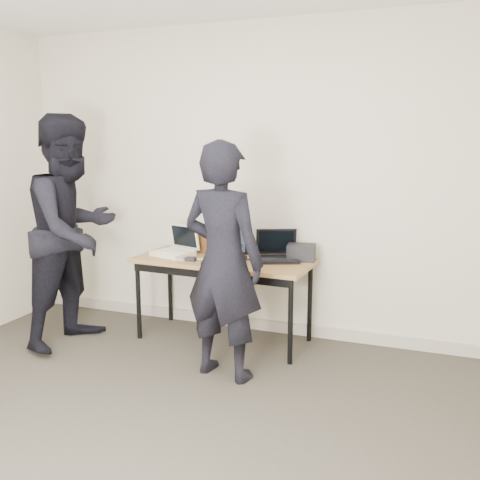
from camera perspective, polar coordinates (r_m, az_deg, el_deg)
The scene contains 13 objects.
room at distance 2.69m, azimuth -14.18°, elevation 2.58°, with size 4.60×4.60×2.80m.
desk at distance 4.53m, azimuth -1.85°, elevation -2.76°, with size 1.53×0.72×0.72m.
laptop_beige at distance 4.70m, azimuth -6.86°, elevation -0.96°, with size 0.39×0.39×0.26m.
laptop_center at distance 4.45m, azimuth -1.55°, elevation -1.43°, with size 0.43×0.42×0.27m.
laptop_right at distance 4.49m, azimuth 3.98°, elevation -1.39°, with size 0.44×0.43×0.25m.
leather_satchel at distance 4.77m, azimuth -2.82°, elevation 0.19°, with size 0.38×0.24×0.25m.
tissue at distance 4.73m, azimuth -2.48°, elevation 2.04°, with size 0.13×0.10×0.08m, color white.
equipment_box at distance 4.49m, azimuth 6.54°, elevation -1.32°, with size 0.23×0.19×0.13m, color black.
power_brick at distance 4.45m, azimuth -5.30°, elevation -2.05°, with size 0.09×0.05×0.03m, color black.
cables at distance 4.50m, azimuth -3.10°, elevation -2.05°, with size 1.01×0.27×0.01m.
person_typist at distance 3.80m, azimuth -1.84°, elevation -2.33°, with size 0.63×0.41×1.71m, color black.
person_observer at distance 4.66m, azimuth -17.36°, elevation 0.88°, with size 0.93×0.73×1.92m, color black.
baseboard at distance 4.96m, azimuth 1.50°, elevation -8.91°, with size 4.50×0.03×0.10m, color #A79B8A.
Camera 1 is at (1.53, -2.19, 1.71)m, focal length 40.00 mm.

